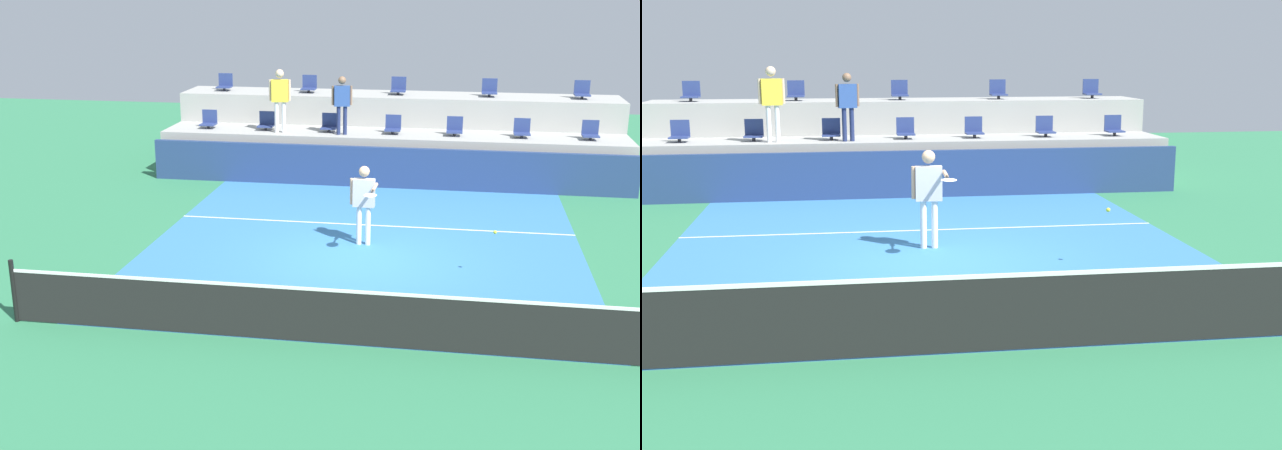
{
  "view_description": "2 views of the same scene",
  "coord_description": "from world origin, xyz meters",
  "views": [
    {
      "loc": [
        1.83,
        -15.42,
        5.44
      ],
      "look_at": [
        -0.49,
        -1.82,
        1.25
      ],
      "focal_mm": 45.81,
      "sensor_mm": 36.0,
      "label": 1
    },
    {
      "loc": [
        -1.4,
        -12.35,
        3.31
      ],
      "look_at": [
        0.22,
        -1.17,
        0.86
      ],
      "focal_mm": 44.62,
      "sensor_mm": 36.0,
      "label": 2
    }
  ],
  "objects": [
    {
      "name": "seating_tier_lower",
      "position": [
        0.0,
        7.3,
        0.62
      ],
      "size": [
        13.0,
        1.8,
        1.25
      ],
      "primitive_type": "cube",
      "color": "#9E9E99",
      "rests_on": "ground_plane"
    },
    {
      "name": "stadium_chair_lower_mid_right",
      "position": [
        1.74,
        7.23,
        1.46
      ],
      "size": [
        0.44,
        0.4,
        0.52
      ],
      "color": "#2D2D33",
      "rests_on": "seating_tier_lower"
    },
    {
      "name": "court_inner_paint",
      "position": [
        0.0,
        1.0,
        0.0
      ],
      "size": [
        9.0,
        10.0,
        0.01
      ],
      "primitive_type": "cube",
      "color": "teal",
      "rests_on": "ground_plane"
    },
    {
      "name": "stadium_chair_lower_mid_left",
      "position": [
        -1.77,
        7.23,
        1.46
      ],
      "size": [
        0.44,
        0.4,
        0.52
      ],
      "color": "#2D2D33",
      "rests_on": "seating_tier_lower"
    },
    {
      "name": "tennis_player",
      "position": [
        -0.03,
        0.96,
        1.05
      ],
      "size": [
        0.66,
        1.2,
        1.71
      ],
      "color": "white",
      "rests_on": "ground_plane"
    },
    {
      "name": "spectator_leaning_on_rail",
      "position": [
        -1.36,
        6.85,
        2.21
      ],
      "size": [
        0.57,
        0.26,
        1.61
      ],
      "color": "navy",
      "rests_on": "seating_tier_lower"
    },
    {
      "name": "stadium_chair_upper_center",
      "position": [
        0.03,
        9.03,
        2.31
      ],
      "size": [
        0.44,
        0.4,
        0.52
      ],
      "color": "#2D2D33",
      "rests_on": "seating_tier_upper"
    },
    {
      "name": "stadium_chair_upper_far_left",
      "position": [
        -5.32,
        9.03,
        2.31
      ],
      "size": [
        0.44,
        0.4,
        0.52
      ],
      "color": "#2D2D33",
      "rests_on": "seating_tier_upper"
    },
    {
      "name": "tennis_ball",
      "position": [
        2.61,
        -0.63,
        0.92
      ],
      "size": [
        0.07,
        0.07,
        0.07
      ],
      "color": "#CCE033"
    },
    {
      "name": "stadium_chair_lower_left",
      "position": [
        -3.6,
        7.23,
        1.46
      ],
      "size": [
        0.44,
        0.4,
        0.52
      ],
      "color": "#2D2D33",
      "rests_on": "seating_tier_lower"
    },
    {
      "name": "stadium_chair_lower_center",
      "position": [
        0.04,
        7.23,
        1.46
      ],
      "size": [
        0.44,
        0.4,
        0.52
      ],
      "color": "#2D2D33",
      "rests_on": "seating_tier_lower"
    },
    {
      "name": "spectator_in_white",
      "position": [
        -3.11,
        6.85,
        2.33
      ],
      "size": [
        0.61,
        0.27,
        1.77
      ],
      "color": "white",
      "rests_on": "seating_tier_lower"
    },
    {
      "name": "stadium_chair_upper_left",
      "position": [
        -2.68,
        9.03,
        2.31
      ],
      "size": [
        0.44,
        0.4,
        0.52
      ],
      "color": "#2D2D33",
      "rests_on": "seating_tier_upper"
    },
    {
      "name": "tennis_net",
      "position": [
        0.0,
        -4.0,
        0.5
      ],
      "size": [
        10.48,
        0.08,
        1.07
      ],
      "color": "black",
      "rests_on": "ground_plane"
    },
    {
      "name": "stadium_chair_lower_far_left",
      "position": [
        -5.31,
        7.23,
        1.46
      ],
      "size": [
        0.44,
        0.4,
        0.52
      ],
      "color": "#2D2D33",
      "rests_on": "seating_tier_lower"
    },
    {
      "name": "stadium_chair_lower_right",
      "position": [
        3.56,
        7.23,
        1.46
      ],
      "size": [
        0.44,
        0.4,
        0.52
      ],
      "color": "#2D2D33",
      "rests_on": "seating_tier_lower"
    },
    {
      "name": "ground_plane",
      "position": [
        0.0,
        0.0,
        0.0
      ],
      "size": [
        40.0,
        40.0,
        0.0
      ],
      "primitive_type": "plane",
      "color": "#2D754C"
    },
    {
      "name": "stadium_chair_upper_right",
      "position": [
        2.69,
        9.03,
        2.31
      ],
      "size": [
        0.44,
        0.4,
        0.52
      ],
      "color": "#2D2D33",
      "rests_on": "seating_tier_upper"
    },
    {
      "name": "sponsor_backboard",
      "position": [
        0.0,
        6.0,
        0.55
      ],
      "size": [
        13.0,
        0.16,
        1.1
      ],
      "primitive_type": "cube",
      "color": "navy",
      "rests_on": "ground_plane"
    },
    {
      "name": "stadium_chair_lower_far_right",
      "position": [
        5.36,
        7.23,
        1.46
      ],
      "size": [
        0.44,
        0.4,
        0.52
      ],
      "color": "#2D2D33",
      "rests_on": "seating_tier_lower"
    },
    {
      "name": "stadium_chair_upper_far_right",
      "position": [
        5.3,
        9.03,
        2.31
      ],
      "size": [
        0.44,
        0.4,
        0.52
      ],
      "color": "#2D2D33",
      "rests_on": "seating_tier_upper"
    },
    {
      "name": "seating_tier_upper",
      "position": [
        0.0,
        9.1,
        1.05
      ],
      "size": [
        13.0,
        1.8,
        2.1
      ],
      "primitive_type": "cube",
      "color": "#9E9E99",
      "rests_on": "ground_plane"
    },
    {
      "name": "court_service_line",
      "position": [
        0.0,
        2.4,
        0.01
      ],
      "size": [
        9.0,
        0.06,
        0.0
      ],
      "primitive_type": "cube",
      "color": "white",
      "rests_on": "ground_plane"
    }
  ]
}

